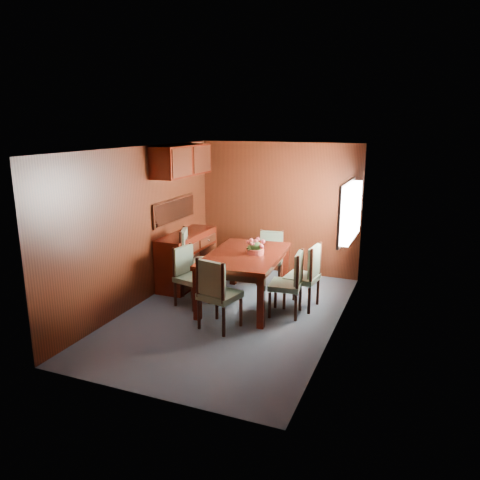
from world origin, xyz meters
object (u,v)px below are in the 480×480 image
at_px(chair_right_near, 291,280).
at_px(flower_centerpiece, 256,245).
at_px(chair_head, 216,290).
at_px(sideboard, 187,258).
at_px(chair_left_near, 188,272).
at_px(dining_table, 245,261).

distance_m(chair_right_near, flower_centerpiece, 0.77).
bearing_deg(chair_right_near, chair_head, 131.93).
bearing_deg(sideboard, chair_right_near, -18.02).
relative_size(sideboard, chair_right_near, 1.45).
bearing_deg(chair_left_near, flower_centerpiece, 126.15).
bearing_deg(chair_left_near, chair_head, 62.85).
relative_size(dining_table, flower_centerpiece, 6.62).
relative_size(dining_table, chair_head, 1.77).
height_order(chair_head, flower_centerpiece, flower_centerpiece).
relative_size(chair_right_near, chair_head, 0.95).
height_order(sideboard, dining_table, sideboard).
distance_m(sideboard, flower_centerpiece, 1.58).
height_order(sideboard, chair_right_near, chair_right_near).
xyz_separation_m(chair_right_near, flower_centerpiece, (-0.62, 0.21, 0.40)).
bearing_deg(flower_centerpiece, sideboard, 162.25).
distance_m(chair_head, flower_centerpiece, 1.15).
relative_size(chair_left_near, chair_right_near, 0.96).
xyz_separation_m(sideboard, dining_table, (1.28, -0.50, 0.24)).
relative_size(dining_table, chair_right_near, 1.86).
bearing_deg(sideboard, chair_head, -50.43).
relative_size(sideboard, chair_head, 1.38).
distance_m(sideboard, chair_head, 1.99).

